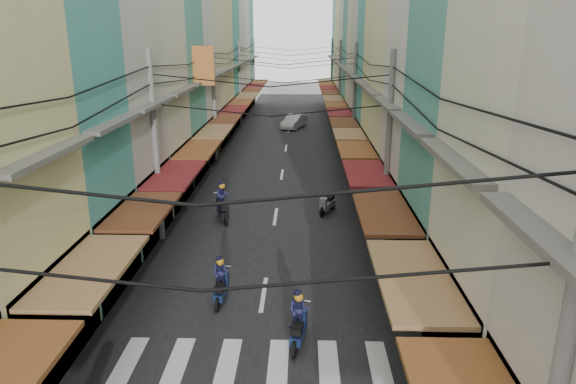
% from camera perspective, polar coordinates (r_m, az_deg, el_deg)
% --- Properties ---
extents(ground, '(160.00, 160.00, 0.00)m').
position_cam_1_polar(ground, '(20.15, -2.30, -8.61)').
color(ground, slate).
rests_on(ground, ground).
extents(road, '(10.00, 80.00, 0.02)m').
position_cam_1_polar(road, '(39.11, -0.32, 4.27)').
color(road, black).
rests_on(road, ground).
extents(sidewalk_left, '(3.00, 80.00, 0.06)m').
position_cam_1_polar(sidewalk_left, '(39.86, -9.73, 4.30)').
color(sidewalk_left, slate).
rests_on(sidewalk_left, ground).
extents(sidewalk_right, '(3.00, 80.00, 0.06)m').
position_cam_1_polar(sidewalk_right, '(39.42, 9.19, 4.18)').
color(sidewalk_right, slate).
rests_on(sidewalk_right, ground).
extents(crosswalk, '(7.55, 2.40, 0.01)m').
position_cam_1_polar(crosswalk, '(14.99, -3.93, -18.56)').
color(crosswalk, silver).
rests_on(crosswalk, ground).
extents(building_row_left, '(7.80, 67.67, 23.70)m').
position_cam_1_polar(building_row_left, '(35.88, -13.99, 18.34)').
color(building_row_left, beige).
rests_on(building_row_left, ground).
extents(building_row_right, '(7.80, 68.98, 22.59)m').
position_cam_1_polar(building_row_right, '(35.17, 13.10, 17.84)').
color(building_row_right, teal).
rests_on(building_row_right, ground).
extents(utility_poles, '(10.20, 66.13, 8.20)m').
position_cam_1_polar(utility_poles, '(33.20, -0.65, 13.44)').
color(utility_poles, slate).
rests_on(utility_poles, ground).
extents(white_car, '(4.99, 3.23, 1.64)m').
position_cam_1_polar(white_car, '(49.90, 0.66, 7.09)').
color(white_car, silver).
rests_on(white_car, ground).
extents(bicycle, '(1.62, 0.95, 1.05)m').
position_cam_1_polar(bicycle, '(22.65, 14.79, -6.18)').
color(bicycle, black).
rests_on(bicycle, ground).
extents(moving_scooters, '(5.62, 13.48, 1.99)m').
position_cam_1_polar(moving_scooters, '(20.98, -3.68, -5.89)').
color(moving_scooters, black).
rests_on(moving_scooters, ground).
extents(parked_scooters, '(12.90, 14.72, 0.98)m').
position_cam_1_polar(parked_scooters, '(16.76, 9.94, -12.73)').
color(parked_scooters, black).
rests_on(parked_scooters, ground).
extents(pedestrians, '(13.91, 19.79, 2.12)m').
position_cam_1_polar(pedestrians, '(21.39, -13.82, -4.57)').
color(pedestrians, '#281F2A').
rests_on(pedestrians, ground).
extents(market_umbrella, '(2.56, 2.56, 2.70)m').
position_cam_1_polar(market_umbrella, '(14.12, 24.45, -11.39)').
color(market_umbrella, '#B2B2B7').
rests_on(market_umbrella, ground).
extents(traffic_sign, '(0.10, 0.62, 2.84)m').
position_cam_1_polar(traffic_sign, '(17.09, 14.63, -6.52)').
color(traffic_sign, slate).
rests_on(traffic_sign, ground).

